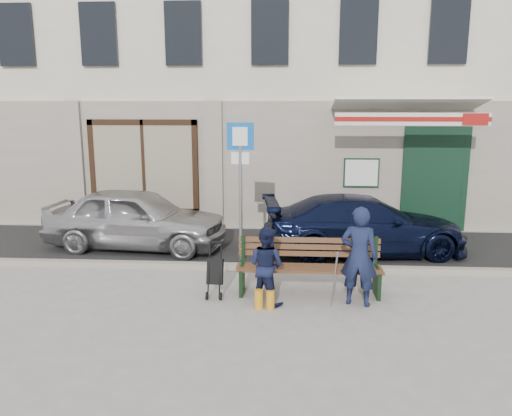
# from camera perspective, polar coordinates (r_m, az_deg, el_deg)

# --- Properties ---
(ground) EXTENTS (80.00, 80.00, 0.00)m
(ground) POSITION_cam_1_polar(r_m,az_deg,el_deg) (8.22, 0.13, -10.52)
(ground) COLOR #9E9991
(ground) RESTS_ON ground
(asphalt_lane) EXTENTS (60.00, 3.20, 0.01)m
(asphalt_lane) POSITION_cam_1_polar(r_m,az_deg,el_deg) (11.15, 1.11, -4.46)
(asphalt_lane) COLOR #282828
(asphalt_lane) RESTS_ON ground
(curb) EXTENTS (60.00, 0.18, 0.12)m
(curb) POSITION_cam_1_polar(r_m,az_deg,el_deg) (9.60, 0.68, -6.81)
(curb) COLOR #9E9384
(curb) RESTS_ON ground
(building) EXTENTS (20.00, 8.27, 10.00)m
(building) POSITION_cam_1_polar(r_m,az_deg,el_deg) (16.16, 2.10, 18.34)
(building) COLOR beige
(building) RESTS_ON ground
(car_silver) EXTENTS (4.09, 1.97, 1.35)m
(car_silver) POSITION_cam_1_polar(r_m,az_deg,el_deg) (11.24, -13.54, -1.13)
(car_silver) COLOR #B7B7BC
(car_silver) RESTS_ON ground
(car_navy) EXTENTS (4.43, 2.21, 1.24)m
(car_navy) POSITION_cam_1_polar(r_m,az_deg,el_deg) (10.80, 12.25, -1.89)
(car_navy) COLOR black
(car_navy) RESTS_ON ground
(parking_sign) EXTENTS (0.52, 0.10, 2.78)m
(parking_sign) POSITION_cam_1_polar(r_m,az_deg,el_deg) (9.57, -1.79, 4.31)
(parking_sign) COLOR gray
(parking_sign) RESTS_ON ground
(bench) EXTENTS (2.40, 1.17, 0.98)m
(bench) POSITION_cam_1_polar(r_m,az_deg,el_deg) (8.39, 5.78, -6.78)
(bench) COLOR brown
(bench) RESTS_ON ground
(man) EXTENTS (0.66, 0.52, 1.59)m
(man) POSITION_cam_1_polar(r_m,az_deg,el_deg) (7.97, 11.68, -5.42)
(man) COLOR #151C3B
(man) RESTS_ON ground
(woman) EXTENTS (0.77, 0.72, 1.26)m
(woman) POSITION_cam_1_polar(r_m,az_deg,el_deg) (7.91, 1.15, -6.58)
(woman) COLOR #131835
(woman) RESTS_ON ground
(stroller) EXTENTS (0.27, 0.38, 0.91)m
(stroller) POSITION_cam_1_polar(r_m,az_deg,el_deg) (8.29, -4.71, -7.40)
(stroller) COLOR black
(stroller) RESTS_ON ground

